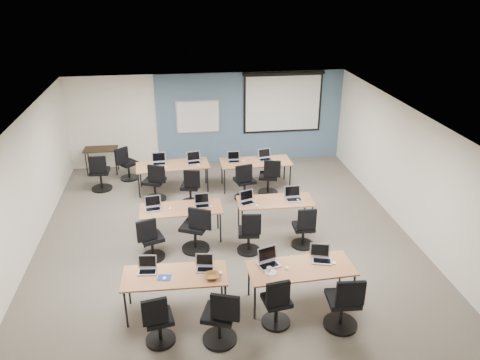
{
  "coord_description": "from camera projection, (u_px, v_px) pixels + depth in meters",
  "views": [
    {
      "loc": [
        -0.92,
        -8.72,
        5.35
      ],
      "look_at": [
        0.36,
        0.4,
        1.2
      ],
      "focal_mm": 35.0,
      "sensor_mm": 36.0,
      "label": 1
    }
  ],
  "objects": [
    {
      "name": "spare_chair_a",
      "position": [
        127.0,
        166.0,
        12.88
      ],
      "size": [
        0.58,
        0.49,
        0.98
      ],
      "rotation": [
        0.0,
        0.0,
        0.71
      ],
      "color": "black",
      "rests_on": "floor"
    },
    {
      "name": "floor",
      "position": [
        226.0,
        238.0,
        10.19
      ],
      "size": [
        8.0,
        9.0,
        0.02
      ],
      "primitive_type": "cube",
      "color": "#6B6354",
      "rests_on": "ground"
    },
    {
      "name": "blue_mousepad",
      "position": [
        164.0,
        278.0,
        7.67
      ],
      "size": [
        0.25,
        0.22,
        0.01
      ],
      "primitive_type": "cube",
      "rotation": [
        0.0,
        0.0,
        -0.18
      ],
      "color": "navy",
      "rests_on": "training_table_front_left"
    },
    {
      "name": "training_table_front_right",
      "position": [
        301.0,
        270.0,
        7.96
      ],
      "size": [
        1.81,
        0.75,
        0.73
      ],
      "rotation": [
        0.0,
        0.0,
        0.04
      ],
      "color": "#9F632F",
      "rests_on": "floor"
    },
    {
      "name": "laptop_7",
      "position": [
        293.0,
        196.0,
        10.28
      ],
      "size": [
        0.36,
        0.31,
        0.27
      ],
      "rotation": [
        0.0,
        0.0,
        0.03
      ],
      "color": "#B0B0B5",
      "rests_on": "training_table_mid_right"
    },
    {
      "name": "task_chair_2",
      "position": [
        277.0,
        306.0,
        7.54
      ],
      "size": [
        0.48,
        0.48,
        0.96
      ],
      "rotation": [
        0.0,
        0.0,
        0.15
      ],
      "color": "black",
      "rests_on": "floor"
    },
    {
      "name": "laptop_0",
      "position": [
        147.0,
        267.0,
        7.83
      ],
      "size": [
        0.31,
        0.27,
        0.24
      ],
      "rotation": [
        0.0,
        0.0,
        -0.11
      ],
      "color": "#AEADB7",
      "rests_on": "training_table_front_left"
    },
    {
      "name": "utility_table",
      "position": [
        101.0,
        152.0,
        13.19
      ],
      "size": [
        0.93,
        0.51,
        0.75
      ],
      "rotation": [
        0.0,
        0.0,
        -0.02
      ],
      "color": "black",
      "rests_on": "floor"
    },
    {
      "name": "training_table_back_left",
      "position": [
        173.0,
        166.0,
        12.13
      ],
      "size": [
        1.87,
        0.78,
        0.73
      ],
      "rotation": [
        0.0,
        0.0,
        0.07
      ],
      "color": "olive",
      "rests_on": "floor"
    },
    {
      "name": "task_chair_6",
      "position": [
        249.0,
        236.0,
        9.52
      ],
      "size": [
        0.48,
        0.48,
        0.96
      ],
      "rotation": [
        0.0,
        0.0,
        -0.12
      ],
      "color": "black",
      "rests_on": "floor"
    },
    {
      "name": "task_chair_8",
      "position": [
        155.0,
        185.0,
        11.69
      ],
      "size": [
        0.57,
        0.54,
        1.02
      ],
      "rotation": [
        0.0,
        0.0,
        -0.38
      ],
      "color": "black",
      "rests_on": "floor"
    },
    {
      "name": "mouse_3",
      "position": [
        334.0,
        263.0,
        8.04
      ],
      "size": [
        0.07,
        0.11,
        0.04
      ],
      "primitive_type": "ellipsoid",
      "rotation": [
        0.0,
        0.0,
        -0.11
      ],
      "color": "white",
      "rests_on": "training_table_front_right"
    },
    {
      "name": "training_table_mid_left",
      "position": [
        181.0,
        210.0,
        9.94
      ],
      "size": [
        1.73,
        0.72,
        0.73
      ],
      "rotation": [
        0.0,
        0.0,
        0.02
      ],
      "color": "brown",
      "rests_on": "floor"
    },
    {
      "name": "mouse_11",
      "position": [
        274.0,
        161.0,
        12.35
      ],
      "size": [
        0.08,
        0.11,
        0.03
      ],
      "primitive_type": "ellipsoid",
      "rotation": [
        0.0,
        0.0,
        -0.17
      ],
      "color": "white",
      "rests_on": "training_table_back_right"
    },
    {
      "name": "laptop_6",
      "position": [
        247.0,
        200.0,
        10.13
      ],
      "size": [
        0.32,
        0.27,
        0.25
      ],
      "rotation": [
        0.0,
        0.0,
        0.33
      ],
      "color": "#B4B4B9",
      "rests_on": "training_table_mid_right"
    },
    {
      "name": "task_chair_4",
      "position": [
        151.0,
        242.0,
        9.3
      ],
      "size": [
        0.51,
        0.49,
        0.97
      ],
      "rotation": [
        0.0,
        0.0,
        0.35
      ],
      "color": "black",
      "rests_on": "floor"
    },
    {
      "name": "laptop_11",
      "position": [
        265.0,
        157.0,
        12.45
      ],
      "size": [
        0.35,
        0.29,
        0.26
      ],
      "rotation": [
        0.0,
        0.0,
        0.21
      ],
      "color": "#BABBC1",
      "rests_on": "training_table_back_right"
    },
    {
      "name": "spare_chair_b",
      "position": [
        100.0,
        175.0,
        12.25
      ],
      "size": [
        0.54,
        0.54,
        1.02
      ],
      "rotation": [
        0.0,
        0.0,
        -0.02
      ],
      "color": "black",
      "rests_on": "floor"
    },
    {
      "name": "task_chair_10",
      "position": [
        244.0,
        184.0,
        11.75
      ],
      "size": [
        0.53,
        0.53,
        1.01
      ],
      "rotation": [
        0.0,
        0.0,
        0.24
      ],
      "color": "black",
      "rests_on": "floor"
    },
    {
      "name": "training_table_back_right",
      "position": [
        256.0,
        163.0,
        12.34
      ],
      "size": [
        1.85,
        0.77,
        0.73
      ],
      "rotation": [
        0.0,
        0.0,
        0.01
      ],
      "color": "#985C29",
      "rests_on": "floor"
    },
    {
      "name": "mouse_0",
      "position": [
        165.0,
        278.0,
        7.64
      ],
      "size": [
        0.06,
        0.1,
        0.03
      ],
      "primitive_type": "ellipsoid",
      "rotation": [
        0.0,
        0.0,
        -0.04
      ],
      "color": "white",
      "rests_on": "training_table_front_left"
    },
    {
      "name": "task_chair_7",
      "position": [
        304.0,
        231.0,
        9.72
      ],
      "size": [
        0.47,
        0.47,
        0.96
      ],
      "rotation": [
        0.0,
        0.0,
        -0.03
      ],
      "color": "black",
      "rests_on": "floor"
    },
    {
      "name": "projector_screen",
      "position": [
        283.0,
        99.0,
        13.67
      ],
      "size": [
        2.4,
        0.1,
        1.82
      ],
      "color": "black",
      "rests_on": "wall_back"
    },
    {
      "name": "mouse_6",
      "position": [
        257.0,
        206.0,
        9.99
      ],
      "size": [
        0.07,
        0.11,
        0.04
      ],
      "primitive_type": "ellipsoid",
      "rotation": [
        0.0,
        0.0,
        0.08
      ],
      "color": "white",
      "rests_on": "training_table_mid_right"
    },
    {
      "name": "laptop_8",
      "position": [
        159.0,
        161.0,
        12.17
      ],
      "size": [
        0.36,
        0.3,
        0.27
      ],
      "rotation": [
        0.0,
        0.0,
        0.03
      ],
      "color": "silver",
      "rests_on": "training_table_back_left"
    },
    {
      "name": "laptop_4",
      "position": [
        153.0,
        206.0,
        9.87
      ],
      "size": [
        0.34,
        0.29,
        0.26
      ],
      "rotation": [
        0.0,
        0.0,
        0.14
      ],
      "color": "#A8A8A8",
      "rests_on": "training_table_mid_left"
    },
    {
      "name": "snack_bowl",
      "position": [
        212.0,
        276.0,
        7.66
      ],
      "size": [
        0.28,
        0.28,
        0.07
      ],
      "primitive_type": "imported",
      "rotation": [
        0.0,
        0.0,
        -0.02
      ],
      "color": "olive",
      "rests_on": "training_table_front_left"
    },
    {
      "name": "mouse_1",
      "position": [
        221.0,
        273.0,
        7.78
      ],
      "size": [
        0.06,
        0.1,
        0.04
      ],
      "primitive_type": "ellipsoid",
      "rotation": [
        0.0,
        0.0,
        -0.0
      ],
      "color": "white",
      "rests_on": "training_table_front_left"
    },
    {
      "name": "wall_right",
      "position": [
        408.0,
        171.0,
        10.14
      ],
      "size": [
        0.04,
        9.0,
        2.7
      ],
      "primitive_type": "cube",
      "color": "beige",
      "rests_on": "ground"
    },
    {
      "name": "wall_back",
      "position": [
        208.0,
        119.0,
        13.69
      ],
      "size": [
        8.0,
        0.04,
        2.7
      ],
      "primitive_type": "cube",
      "color": "beige",
      "rests_on": "ground"
    },
    {
      "name": "laptop_1",
      "position": [
        205.0,
        265.0,
        7.89
      ],
      "size": [
        0.3,
        0.26,
        0.23
      ],
      "rotation": [
        0.0,
        0.0,
        -0.16
      ],
      "color": "#AEAEB8",
      "rests_on": "training_table_front_left"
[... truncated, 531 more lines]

